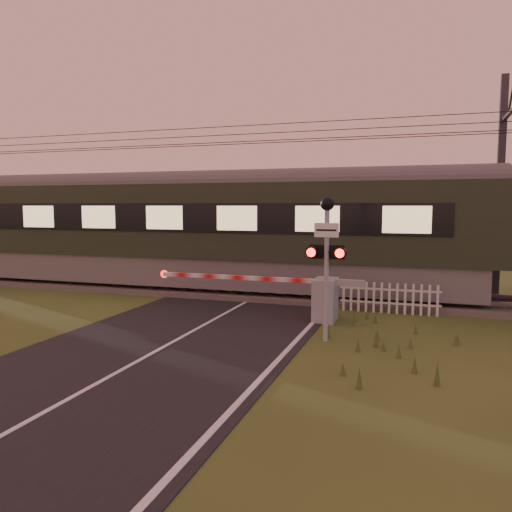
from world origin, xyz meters
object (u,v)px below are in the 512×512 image
(boom_gate, at_px, (317,297))
(picket_fence, at_px, (389,298))
(catenary_mast, at_px, (500,184))
(crossing_signal, at_px, (327,243))

(boom_gate, relative_size, picket_fence, 2.12)
(catenary_mast, bearing_deg, picket_fence, -129.68)
(catenary_mast, bearing_deg, crossing_signal, -121.01)
(boom_gate, relative_size, catenary_mast, 0.81)
(crossing_signal, relative_size, picket_fence, 1.17)
(crossing_signal, distance_m, catenary_mast, 9.24)
(crossing_signal, bearing_deg, boom_gate, 106.70)
(boom_gate, bearing_deg, catenary_mast, 47.02)
(catenary_mast, bearing_deg, boom_gate, -132.98)
(boom_gate, height_order, picket_fence, boom_gate)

